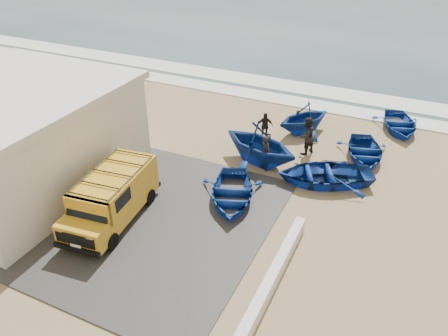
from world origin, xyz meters
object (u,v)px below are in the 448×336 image
(boat_far_left, at_px, (304,118))
(boat_far_right, at_px, (399,124))
(boat_mid_right, at_px, (364,152))
(parapet, at_px, (274,275))
(boat_near_right, at_px, (325,174))
(fisherman_front, at_px, (266,153))
(boat_mid_left, at_px, (260,144))
(fisherman_back, at_px, (265,126))
(fisherman_middle, at_px, (306,136))
(building, at_px, (11,137))
(boat_near_left, at_px, (231,193))
(van, at_px, (112,196))

(boat_far_left, distance_m, boat_far_right, 5.37)
(boat_mid_right, xyz_separation_m, boat_far_left, (-3.54, 1.48, 0.50))
(parapet, relative_size, boat_far_right, 1.69)
(boat_near_right, xyz_separation_m, fisherman_front, (-2.82, -0.07, 0.44))
(boat_mid_right, bearing_deg, boat_mid_left, -166.31)
(boat_near_right, bearing_deg, fisherman_back, -150.62)
(parapet, distance_m, boat_mid_right, 9.72)
(boat_far_left, height_order, fisherman_middle, fisherman_middle)
(parapet, bearing_deg, building, 175.42)
(boat_near_right, height_order, boat_far_left, boat_far_left)
(parapet, xyz_separation_m, fisherman_middle, (-1.53, 8.88, 0.70))
(boat_near_left, relative_size, fisherman_front, 2.15)
(parapet, bearing_deg, boat_far_left, 101.69)
(building, xyz_separation_m, fisherman_back, (8.55, 8.47, -1.41))
(boat_near_right, relative_size, boat_far_right, 1.19)
(boat_near_right, xyz_separation_m, boat_mid_left, (-3.28, 0.34, 0.63))
(fisherman_front, bearing_deg, fisherman_back, -30.49)
(boat_far_right, bearing_deg, van, -143.05)
(van, height_order, boat_mid_left, boat_mid_left)
(boat_near_right, bearing_deg, building, -90.75)
(boat_mid_right, bearing_deg, building, -164.53)
(boat_far_right, bearing_deg, boat_mid_right, -124.38)
(fisherman_back, bearing_deg, parapet, -97.01)
(boat_near_left, height_order, boat_mid_right, boat_near_left)
(boat_far_left, bearing_deg, boat_far_right, 60.81)
(boat_near_right, bearing_deg, boat_far_left, -177.73)
(boat_mid_left, bearing_deg, fisherman_back, 32.34)
(boat_far_right, bearing_deg, building, -157.42)
(building, relative_size, boat_far_left, 2.86)
(parapet, relative_size, fisherman_front, 3.42)
(boat_far_right, relative_size, fisherman_back, 2.37)
(building, distance_m, boat_mid_left, 11.05)
(boat_near_left, relative_size, fisherman_back, 2.52)
(fisherman_back, bearing_deg, boat_mid_left, -104.55)
(boat_mid_right, bearing_deg, boat_far_right, 56.51)
(boat_near_left, height_order, fisherman_middle, fisherman_middle)
(boat_near_left, distance_m, fisherman_front, 3.09)
(building, height_order, fisherman_front, building)
(boat_far_right, height_order, fisherman_front, fisherman_front)
(fisherman_back, bearing_deg, boat_mid_right, -27.85)
(boat_near_right, xyz_separation_m, fisherman_middle, (-1.54, 2.23, 0.54))
(van, height_order, boat_near_right, van)
(boat_mid_right, relative_size, boat_far_right, 0.99)
(van, relative_size, fisherman_middle, 2.51)
(boat_near_left, bearing_deg, boat_near_right, 22.65)
(fisherman_middle, bearing_deg, boat_near_right, 64.15)
(boat_far_left, bearing_deg, parapet, -45.11)
(van, xyz_separation_m, boat_mid_left, (3.62, 6.49, -0.02))
(parapet, distance_m, boat_near_left, 4.77)
(building, height_order, boat_far_left, building)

